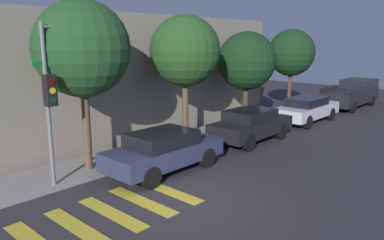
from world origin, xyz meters
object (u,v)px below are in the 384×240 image
Objects in this scene: sedan_near_corner at (164,150)px; tree_near_corner at (82,49)px; tree_behind_truck at (291,53)px; sedan_middle at (251,125)px; pickup_truck at (352,93)px; traffic_light_pole at (60,79)px; tree_midblock at (185,51)px; tree_far_end at (247,61)px; sedan_far_end at (307,109)px.

sedan_near_corner is 0.74× the size of tree_near_corner.
tree_near_corner is at bearing 180.00° from tree_behind_truck.
pickup_truck reaches higher than sedan_middle.
traffic_light_pole is 6.00m from tree_midblock.
tree_near_corner is 1.18× the size of tree_far_end.
traffic_light_pole is 1.02× the size of tree_far_end.
tree_midblock is at bearing 172.61° from pickup_truck.
tree_far_end is (7.52, 1.86, 2.63)m from sedan_near_corner.
tree_behind_truck is at bearing 15.15° from sedan_middle.
sedan_near_corner is 4.25m from tree_near_corner.
tree_midblock reaches higher than pickup_truck.
pickup_truck is (6.65, 0.00, 0.16)m from sedan_far_end.
pickup_truck is at bearing -5.55° from tree_near_corner.
tree_midblock is at bearing 31.58° from sedan_near_corner.
tree_far_end is at bearing 169.31° from pickup_truck.
pickup_truck is (20.28, -1.27, -2.41)m from traffic_light_pole.
sedan_middle is (8.19, -1.27, -2.54)m from traffic_light_pole.
tree_midblock is 4.53m from tree_far_end.
tree_near_corner reaches higher than tree_midblock.
sedan_near_corner is 4.79m from tree_midblock.
tree_midblock reaches higher than traffic_light_pole.
sedan_middle is at bearing -164.85° from tree_behind_truck.
tree_midblock is at bearing 166.41° from sedan_far_end.
traffic_light_pole is 15.07m from tree_behind_truck.
tree_near_corner is at bearing 180.00° from tree_midblock.
tree_behind_truck reaches higher than sedan_far_end.
sedan_far_end is 0.91× the size of tree_behind_truck.
tree_midblock is at bearing 5.70° from traffic_light_pole.
sedan_middle is 0.91× the size of sedan_far_end.
tree_near_corner reaches higher than sedan_middle.
sedan_far_end is at bearing -30.17° from tree_far_end.
sedan_far_end is at bearing -5.32° from traffic_light_pole.
sedan_far_end is 8.55m from tree_midblock.
tree_midblock is at bearing 180.00° from tree_far_end.
sedan_near_corner is at bearing 180.00° from pickup_truck.
tree_near_corner is at bearing 27.56° from traffic_light_pole.
sedan_middle reaches higher than sedan_far_end.
sedan_middle is 8.04m from tree_near_corner.
sedan_near_corner is 17.37m from pickup_truck.
sedan_middle is 5.43m from sedan_far_end.
traffic_light_pole reaches higher than pickup_truck.
tree_midblock is (4.80, -0.00, -0.17)m from tree_near_corner.
tree_near_corner is at bearing 180.00° from tree_far_end.
traffic_light_pole is 20.46m from pickup_truck.
tree_near_corner is at bearing 174.45° from pickup_truck.
tree_behind_truck is (4.63, -0.00, 0.30)m from tree_far_end.
tree_far_end is 0.96× the size of tree_behind_truck.
tree_behind_truck is at bearing 8.70° from sedan_near_corner.
tree_near_corner reaches higher than tree_far_end.
pickup_truck reaches higher than sedan_near_corner.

